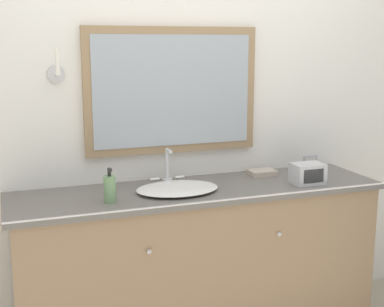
% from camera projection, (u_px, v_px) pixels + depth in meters
% --- Properties ---
extents(wall_back, '(8.00, 0.18, 2.55)m').
position_uv_depth(wall_back, '(181.00, 115.00, 3.19)').
color(wall_back, white).
rests_on(wall_back, ground_plane).
extents(vanity_counter, '(2.09, 0.56, 0.91)m').
position_uv_depth(vanity_counter, '(199.00, 264.00, 3.08)').
color(vanity_counter, '#937556').
rests_on(vanity_counter, ground_plane).
extents(sink_basin, '(0.45, 0.38, 0.21)m').
position_uv_depth(sink_basin, '(177.00, 188.00, 2.92)').
color(sink_basin, white).
rests_on(sink_basin, vanity_counter).
extents(soap_bottle, '(0.06, 0.06, 0.18)m').
position_uv_depth(soap_bottle, '(110.00, 189.00, 2.70)').
color(soap_bottle, '#709966').
rests_on(soap_bottle, vanity_counter).
extents(appliance_box, '(0.18, 0.13, 0.12)m').
position_uv_depth(appliance_box, '(308.00, 174.00, 3.06)').
color(appliance_box, '#BCBCC1').
rests_on(appliance_box, vanity_counter).
extents(picture_frame, '(0.09, 0.01, 0.12)m').
position_uv_depth(picture_frame, '(310.00, 165.00, 3.27)').
color(picture_frame, '#B2B2B7').
rests_on(picture_frame, vanity_counter).
extents(hand_towel_near_sink, '(0.16, 0.12, 0.03)m').
position_uv_depth(hand_towel_near_sink, '(262.00, 172.00, 3.28)').
color(hand_towel_near_sink, '#B7A899').
rests_on(hand_towel_near_sink, vanity_counter).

